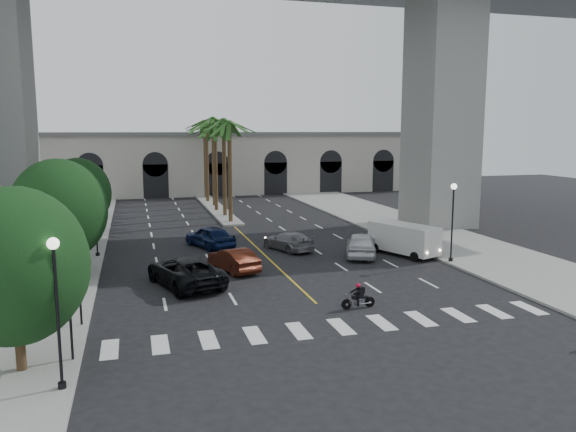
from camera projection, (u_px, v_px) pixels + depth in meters
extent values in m
plane|color=black|center=(330.00, 316.00, 26.79)|extent=(140.00, 140.00, 0.00)
cube|color=gray|center=(40.00, 263.00, 37.12)|extent=(8.00, 100.00, 0.15)
cube|color=gray|center=(443.00, 240.00, 45.02)|extent=(8.00, 100.00, 0.15)
cube|color=gray|center=(216.00, 208.00, 62.98)|extent=(2.00, 24.00, 0.20)
cube|color=beige|center=(198.00, 164.00, 78.58)|extent=(70.00, 10.00, 8.00)
cube|color=slate|center=(197.00, 134.00, 77.93)|extent=(71.00, 10.50, 0.50)
cube|color=gray|center=(441.00, 112.00, 51.04)|extent=(5.00, 6.00, 20.80)
cylinder|color=#47331E|center=(230.00, 173.00, 52.74)|extent=(0.40, 0.40, 9.50)
cylinder|color=#47331E|center=(224.00, 169.00, 56.56)|extent=(0.40, 0.40, 9.80)
cylinder|color=#47331E|center=(216.00, 169.00, 60.33)|extent=(0.40, 0.40, 9.30)
cylinder|color=#47331E|center=(214.00, 163.00, 64.17)|extent=(0.40, 0.40, 10.10)
cylinder|color=#47331E|center=(207.00, 163.00, 67.95)|extent=(0.40, 0.40, 9.60)
cylinder|color=#47331E|center=(205.00, 160.00, 71.82)|extent=(0.40, 0.40, 9.90)
cylinder|color=#382616|center=(20.00, 343.00, 20.33)|extent=(0.36, 0.36, 2.34)
ellipsoid|color=black|center=(14.00, 266.00, 19.90)|extent=(5.20, 5.20, 5.72)
cylinder|color=#382616|center=(62.00, 261.00, 32.71)|extent=(0.36, 0.36, 2.45)
ellipsoid|color=black|center=(59.00, 211.00, 32.25)|extent=(5.44, 5.44, 5.98)
cylinder|color=#382616|center=(80.00, 228.00, 44.15)|extent=(0.36, 0.36, 2.27)
ellipsoid|color=black|center=(78.00, 193.00, 43.73)|extent=(5.04, 5.04, 5.54)
cylinder|color=black|center=(62.00, 387.00, 19.00)|extent=(0.28, 0.28, 0.36)
cylinder|color=black|center=(58.00, 319.00, 18.63)|extent=(0.11, 0.11, 5.00)
sphere|color=white|center=(53.00, 244.00, 18.24)|extent=(0.40, 0.40, 0.40)
cylinder|color=black|center=(98.00, 255.00, 39.00)|extent=(0.28, 0.28, 0.36)
cylinder|color=black|center=(96.00, 221.00, 38.64)|extent=(0.11, 0.11, 5.00)
sphere|color=white|center=(94.00, 184.00, 38.25)|extent=(0.40, 0.40, 0.40)
cylinder|color=black|center=(451.00, 261.00, 37.39)|extent=(0.28, 0.28, 0.36)
cylinder|color=black|center=(452.00, 225.00, 37.02)|extent=(0.11, 0.11, 5.00)
sphere|color=white|center=(454.00, 186.00, 36.63)|extent=(0.40, 0.40, 0.40)
cylinder|color=black|center=(70.00, 319.00, 21.17)|extent=(0.10, 0.10, 3.50)
cube|color=black|center=(68.00, 280.00, 20.94)|extent=(0.25, 0.18, 0.80)
cylinder|color=black|center=(80.00, 290.00, 24.98)|extent=(0.10, 0.10, 3.50)
cube|color=black|center=(78.00, 257.00, 24.75)|extent=(0.25, 0.18, 0.80)
cylinder|color=black|center=(346.00, 304.00, 27.74)|extent=(0.53, 0.12, 0.53)
cylinder|color=black|center=(370.00, 302.00, 28.15)|extent=(0.53, 0.12, 0.53)
cube|color=silver|center=(359.00, 302.00, 27.95)|extent=(0.37, 0.27, 0.23)
cube|color=black|center=(357.00, 297.00, 27.87)|extent=(0.50, 0.22, 0.18)
cube|color=black|center=(364.00, 297.00, 28.00)|extent=(0.41, 0.23, 0.11)
cylinder|color=black|center=(350.00, 294.00, 27.73)|extent=(0.05, 0.49, 0.03)
cube|color=black|center=(360.00, 291.00, 27.88)|extent=(0.25, 0.35, 0.46)
cube|color=black|center=(363.00, 290.00, 27.92)|extent=(0.14, 0.27, 0.34)
sphere|color=red|center=(358.00, 285.00, 27.80)|extent=(0.23, 0.23, 0.23)
imported|color=silver|center=(361.00, 244.00, 39.39)|extent=(3.83, 5.44, 1.72)
imported|color=#4C1C0F|center=(233.00, 260.00, 35.26)|extent=(2.86, 4.73, 1.47)
imported|color=black|center=(185.00, 271.00, 31.87)|extent=(4.57, 6.72, 1.71)
imported|color=slate|center=(288.00, 241.00, 41.41)|extent=(3.43, 5.13, 1.38)
imported|color=#0E1C45|center=(210.00, 236.00, 42.34)|extent=(3.75, 5.33, 1.69)
cube|color=silver|center=(404.00, 238.00, 39.67)|extent=(3.73, 5.55, 1.93)
cube|color=black|center=(432.00, 240.00, 37.70)|extent=(1.74, 0.89, 0.82)
cylinder|color=black|center=(415.00, 257.00, 37.82)|extent=(0.50, 0.73, 0.67)
cylinder|color=black|center=(432.00, 253.00, 38.92)|extent=(0.50, 0.73, 0.67)
cylinder|color=black|center=(376.00, 248.00, 40.70)|extent=(0.50, 0.73, 0.67)
cylinder|color=black|center=(393.00, 245.00, 41.80)|extent=(0.50, 0.73, 0.67)
imported|color=black|center=(26.00, 314.00, 23.68)|extent=(0.76, 0.55, 1.91)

